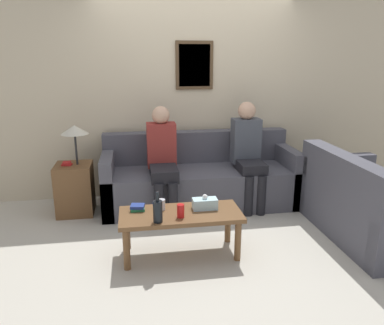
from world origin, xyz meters
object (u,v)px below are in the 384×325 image
(couch_side, at_px, (367,207))
(person_right, at_px, (248,150))
(coffee_table, at_px, (181,219))
(wine_bottle, at_px, (158,211))
(person_left, at_px, (163,156))
(couch_main, at_px, (200,179))
(drinking_glass, at_px, (162,205))

(couch_side, distance_m, person_right, 1.46)
(coffee_table, height_order, wine_bottle, wine_bottle)
(couch_side, distance_m, person_left, 2.26)
(coffee_table, bearing_deg, couch_side, 2.31)
(couch_main, distance_m, person_right, 0.71)
(couch_main, distance_m, wine_bottle, 1.57)
(couch_main, relative_size, person_left, 1.90)
(wine_bottle, bearing_deg, person_left, 83.23)
(wine_bottle, relative_size, drinking_glass, 2.73)
(coffee_table, bearing_deg, person_left, 93.94)
(coffee_table, bearing_deg, couch_main, 72.09)
(person_right, bearing_deg, couch_side, -47.07)
(person_left, height_order, person_right, person_right)
(coffee_table, xyz_separation_m, drinking_glass, (-0.17, 0.10, 0.11))
(couch_main, relative_size, person_right, 1.86)
(couch_main, distance_m, coffee_table, 1.32)
(couch_side, relative_size, coffee_table, 1.33)
(person_left, distance_m, person_right, 1.05)
(wine_bottle, xyz_separation_m, person_left, (0.15, 1.23, 0.15))
(couch_side, height_order, drinking_glass, couch_side)
(drinking_glass, bearing_deg, person_left, 84.48)
(couch_main, xyz_separation_m, person_right, (0.57, -0.14, 0.39))
(couch_main, distance_m, person_left, 0.63)
(couch_side, height_order, person_right, person_right)
(couch_side, xyz_separation_m, person_left, (-2.01, 0.98, 0.37))
(couch_side, relative_size, person_right, 1.16)
(wine_bottle, xyz_separation_m, drinking_glass, (0.05, 0.27, -0.05))
(couch_main, height_order, coffee_table, couch_main)
(coffee_table, relative_size, person_right, 0.87)
(drinking_glass, relative_size, person_right, 0.08)
(coffee_table, relative_size, wine_bottle, 4.08)
(wine_bottle, bearing_deg, drinking_glass, 78.78)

